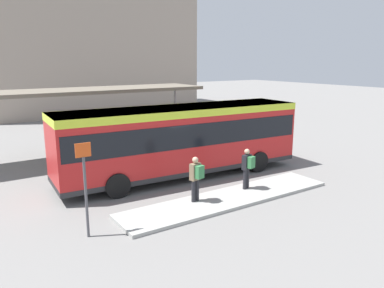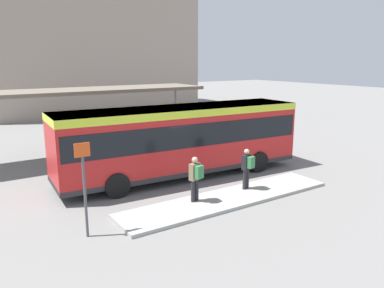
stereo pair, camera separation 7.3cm
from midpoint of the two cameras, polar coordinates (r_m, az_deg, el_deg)
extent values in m
plane|color=slate|center=(16.71, -1.44, -4.86)|extent=(120.00, 120.00, 0.00)
cube|color=#9E9E99|center=(13.96, 5.78, -8.26)|extent=(8.58, 1.80, 0.12)
cube|color=red|center=(16.27, -1.47, 0.90)|extent=(10.98, 3.12, 2.73)
cube|color=#C6DB33|center=(16.07, -1.49, 5.14)|extent=(11.00, 3.14, 0.30)
cube|color=black|center=(16.21, -1.48, 2.03)|extent=(10.76, 3.14, 0.95)
cube|color=black|center=(19.32, 12.81, 3.45)|extent=(0.22, 2.26, 1.05)
cube|color=#28282B|center=(16.58, -1.44, -3.38)|extent=(10.99, 3.13, 0.20)
cylinder|color=black|center=(19.26, 5.72, -1.07)|extent=(0.97, 0.34, 0.95)
cylinder|color=black|center=(17.46, 10.20, -2.66)|extent=(0.97, 0.34, 0.95)
cylinder|color=black|center=(16.42, -13.85, -3.81)|extent=(0.97, 0.34, 0.95)
cylinder|color=black|center=(14.26, -11.19, -6.20)|extent=(0.97, 0.34, 0.95)
cylinder|color=#232328|center=(13.29, 0.32, -7.18)|extent=(0.15, 0.15, 0.79)
cylinder|color=#232328|center=(13.42, 0.84, -6.99)|extent=(0.15, 0.15, 0.79)
cube|color=#7A664C|center=(13.13, 0.59, -4.23)|extent=(0.44, 0.30, 0.60)
cube|color=#337542|center=(12.99, 1.25, -4.29)|extent=(0.33, 0.26, 0.45)
sphere|color=tan|center=(13.02, 0.59, -2.43)|extent=(0.22, 0.22, 0.22)
cylinder|color=#232328|center=(14.70, 8.17, -5.38)|extent=(0.15, 0.15, 0.78)
cylinder|color=#232328|center=(14.84, 8.53, -5.22)|extent=(0.15, 0.15, 0.78)
cube|color=black|center=(14.57, 8.43, -2.75)|extent=(0.43, 0.31, 0.58)
cube|color=#337542|center=(14.46, 9.11, -2.77)|extent=(0.33, 0.26, 0.44)
sphere|color=tan|center=(14.47, 8.49, -1.16)|extent=(0.21, 0.21, 0.21)
torus|color=black|center=(23.54, 10.38, 1.03)|extent=(0.10, 0.75, 0.75)
torus|color=black|center=(22.78, 11.99, 0.58)|extent=(0.10, 0.75, 0.75)
cylinder|color=orange|center=(23.11, 11.20, 1.40)|extent=(0.09, 0.79, 0.04)
cylinder|color=orange|center=(22.99, 11.48, 1.17)|extent=(0.04, 0.04, 0.37)
cube|color=black|center=(22.95, 11.50, 1.62)|extent=(0.08, 0.18, 0.04)
cylinder|color=orange|center=(23.40, 10.57, 1.78)|extent=(0.48, 0.07, 0.03)
torus|color=black|center=(24.10, 9.54, 1.30)|extent=(0.15, 0.72, 0.72)
torus|color=black|center=(23.52, 11.39, 0.95)|extent=(0.15, 0.72, 0.72)
cylinder|color=red|center=(23.76, 10.48, 1.68)|extent=(0.15, 0.75, 0.04)
cylinder|color=red|center=(23.67, 10.81, 1.48)|extent=(0.04, 0.04, 0.35)
cube|color=black|center=(23.64, 10.82, 1.90)|extent=(0.10, 0.19, 0.04)
cylinder|color=red|center=(23.98, 9.75, 2.01)|extent=(0.48, 0.10, 0.03)
torus|color=black|center=(24.06, 10.42, 1.24)|extent=(0.06, 0.71, 0.71)
torus|color=black|center=(24.74, 8.85, 1.62)|extent=(0.06, 0.71, 0.71)
cylinder|color=black|center=(24.36, 9.65, 1.97)|extent=(0.05, 0.75, 0.04)
cylinder|color=black|center=(24.49, 9.36, 1.90)|extent=(0.04, 0.04, 0.35)
cube|color=black|center=(24.46, 9.37, 2.30)|extent=(0.07, 0.18, 0.04)
cylinder|color=black|center=(24.07, 10.29, 2.02)|extent=(0.48, 0.04, 0.03)
cube|color=#706656|center=(20.40, -15.64, 7.85)|extent=(12.62, 3.17, 0.18)
cylinder|color=gray|center=(22.80, -2.42, 4.25)|extent=(0.16, 0.16, 3.39)
cylinder|color=slate|center=(19.29, -4.70, -1.68)|extent=(0.79, 0.79, 0.53)
sphere|color=#337F38|center=(19.15, -4.73, 0.08)|extent=(0.90, 0.90, 0.90)
cylinder|color=slate|center=(18.53, -10.32, -2.43)|extent=(0.69, 0.69, 0.54)
sphere|color=#337F38|center=(18.39, -10.39, -0.72)|extent=(0.79, 0.79, 0.79)
cylinder|color=#4C4C51|center=(11.18, -15.77, -7.87)|extent=(0.08, 0.08, 2.40)
cube|color=#D84C19|center=(10.78, -16.22, -0.88)|extent=(0.44, 0.03, 0.40)
cube|color=gray|center=(40.61, -15.78, 14.32)|extent=(19.97, 10.98, 13.05)
camera|label=1|loc=(0.04, -89.87, 0.03)|focal=35.00mm
camera|label=2|loc=(0.04, 90.13, -0.03)|focal=35.00mm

